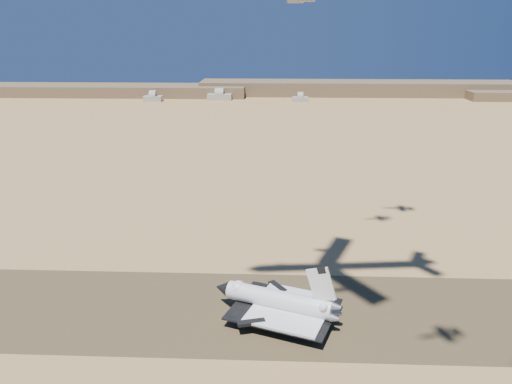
{
  "coord_description": "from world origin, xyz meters",
  "views": [
    {
      "loc": [
        11.45,
        -139.77,
        86.76
      ],
      "look_at": [
        5.32,
        8.0,
        37.7
      ],
      "focal_mm": 35.0,
      "sensor_mm": 36.0,
      "label": 1
    }
  ],
  "objects_px": {
    "crew_a": "(299,330)",
    "crew_b": "(297,331)",
    "shuttle": "(278,302)",
    "crew_c": "(305,331)"
  },
  "relations": [
    {
      "from": "crew_a",
      "to": "crew_b",
      "type": "height_order",
      "value": "crew_a"
    },
    {
      "from": "shuttle",
      "to": "crew_b",
      "type": "distance_m",
      "value": 11.61
    },
    {
      "from": "crew_b",
      "to": "crew_c",
      "type": "xyz_separation_m",
      "value": [
        2.34,
        0.26,
        -0.04
      ]
    },
    {
      "from": "crew_b",
      "to": "crew_a",
      "type": "bearing_deg",
      "value": -50.07
    },
    {
      "from": "crew_a",
      "to": "crew_c",
      "type": "distance_m",
      "value": 1.84
    },
    {
      "from": "shuttle",
      "to": "crew_b",
      "type": "bearing_deg",
      "value": -35.96
    },
    {
      "from": "crew_a",
      "to": "crew_b",
      "type": "xyz_separation_m",
      "value": [
        -0.52,
        -0.54,
        -0.09
      ]
    },
    {
      "from": "crew_c",
      "to": "crew_b",
      "type": "bearing_deg",
      "value": 48.1
    },
    {
      "from": "shuttle",
      "to": "crew_a",
      "type": "height_order",
      "value": "shuttle"
    },
    {
      "from": "crew_a",
      "to": "shuttle",
      "type": "bearing_deg",
      "value": 27.0
    }
  ]
}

